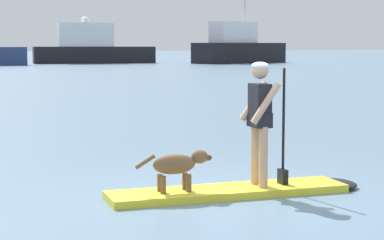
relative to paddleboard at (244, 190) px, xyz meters
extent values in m
plane|color=slate|center=(-0.23, 0.04, -0.05)|extent=(400.00, 400.00, 0.00)
cube|color=yellow|center=(-0.23, 0.04, 0.00)|extent=(3.28, 1.22, 0.10)
ellipsoid|color=black|center=(1.36, -0.22, 0.00)|extent=(0.66, 0.76, 0.10)
cylinder|color=tan|center=(0.23, 0.09, 0.45)|extent=(0.12, 0.12, 0.81)
cylinder|color=tan|center=(0.19, -0.16, 0.45)|extent=(0.12, 0.12, 0.81)
cube|color=black|center=(0.21, -0.04, 0.94)|extent=(0.28, 0.39, 0.20)
cube|color=black|center=(0.21, -0.04, 1.13)|extent=(0.25, 0.37, 0.55)
sphere|color=tan|center=(0.21, -0.04, 1.58)|extent=(0.22, 0.22, 0.22)
ellipsoid|color=white|center=(0.21, -0.04, 1.64)|extent=(0.23, 0.23, 0.11)
cylinder|color=tan|center=(0.24, 0.15, 1.16)|extent=(0.43, 0.16, 0.54)
cylinder|color=tan|center=(0.18, -0.22, 1.16)|extent=(0.43, 0.16, 0.54)
cylinder|color=black|center=(0.56, -0.09, 0.83)|extent=(0.04, 0.04, 1.56)
cube|color=black|center=(0.56, -0.09, 0.15)|extent=(0.11, 0.19, 0.20)
ellipsoid|color=brown|center=(-0.95, 0.16, 0.41)|extent=(0.59, 0.31, 0.26)
ellipsoid|color=brown|center=(-0.62, 0.10, 0.48)|extent=(0.24, 0.19, 0.18)
ellipsoid|color=#503923|center=(-0.51, 0.08, 0.46)|extent=(0.13, 0.10, 0.08)
cylinder|color=brown|center=(-1.33, 0.22, 0.46)|extent=(0.27, 0.09, 0.18)
cylinder|color=brown|center=(-0.77, 0.21, 0.16)|extent=(0.07, 0.07, 0.23)
cylinder|color=brown|center=(-0.80, 0.05, 0.16)|extent=(0.07, 0.07, 0.23)
cylinder|color=brown|center=(-1.11, 0.26, 0.16)|extent=(0.07, 0.07, 0.23)
cylinder|color=brown|center=(-1.13, 0.11, 0.16)|extent=(0.07, 0.07, 0.23)
cube|color=black|center=(21.09, 62.63, 0.83)|extent=(12.97, 5.39, 1.75)
cube|color=silver|center=(20.14, 62.63, 2.94)|extent=(6.01, 3.25, 2.46)
ellipsoid|color=white|center=(20.14, 62.63, 4.52)|extent=(0.90, 0.90, 0.60)
cube|color=black|center=(35.09, 55.99, 1.02)|extent=(11.57, 5.50, 2.15)
cube|color=silver|center=(34.26, 55.99, 3.21)|extent=(5.41, 3.39, 2.22)
cylinder|color=silver|center=(34.26, 55.99, 3.30)|extent=(3.84, 0.99, 0.14)
camera|label=1|loc=(-4.90, -7.68, 1.92)|focal=65.34mm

